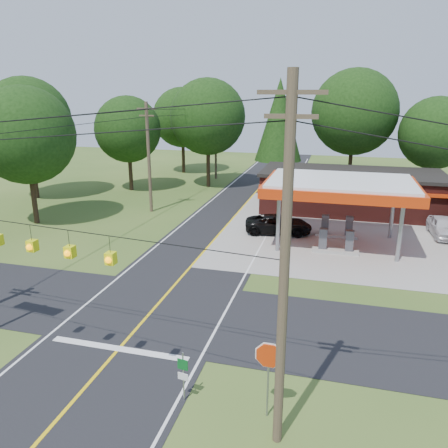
% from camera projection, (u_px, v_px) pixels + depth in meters
% --- Properties ---
extents(ground, '(120.00, 120.00, 0.00)m').
position_uv_depth(ground, '(152.00, 311.00, 22.59)').
color(ground, '#35551E').
rests_on(ground, ground).
extents(main_highway, '(8.00, 120.00, 0.02)m').
position_uv_depth(main_highway, '(152.00, 311.00, 22.58)').
color(main_highway, black).
rests_on(main_highway, ground).
extents(cross_road, '(70.00, 7.00, 0.02)m').
position_uv_depth(cross_road, '(152.00, 311.00, 22.58)').
color(cross_road, black).
rests_on(cross_road, ground).
extents(lane_center_yellow, '(0.15, 110.00, 0.00)m').
position_uv_depth(lane_center_yellow, '(152.00, 311.00, 22.58)').
color(lane_center_yellow, yellow).
rests_on(lane_center_yellow, main_highway).
extents(gas_canopy, '(10.60, 7.40, 4.88)m').
position_uv_depth(gas_canopy, '(340.00, 188.00, 31.14)').
color(gas_canopy, gray).
rests_on(gas_canopy, ground).
extents(convenience_store, '(16.40, 7.55, 3.80)m').
position_uv_depth(convenience_store, '(350.00, 191.00, 40.81)').
color(convenience_store, '#4D1A16').
rests_on(convenience_store, ground).
extents(utility_pole_near_right, '(1.80, 0.30, 11.50)m').
position_uv_depth(utility_pole_near_right, '(284.00, 272.00, 12.53)').
color(utility_pole_near_right, '#473828').
rests_on(utility_pole_near_right, ground).
extents(utility_pole_far_left, '(1.80, 0.30, 10.00)m').
position_uv_depth(utility_pole_far_left, '(149.00, 156.00, 39.65)').
color(utility_pole_far_left, '#473828').
rests_on(utility_pole_far_left, ground).
extents(utility_pole_north, '(0.30, 0.30, 9.50)m').
position_uv_depth(utility_pole_north, '(216.00, 141.00, 55.12)').
color(utility_pole_north, '#473828').
rests_on(utility_pole_north, ground).
extents(overhead_beacons, '(17.04, 2.04, 1.03)m').
position_uv_depth(overhead_beacons, '(49.00, 230.00, 15.46)').
color(overhead_beacons, black).
rests_on(overhead_beacons, ground).
extents(treeline_backdrop, '(70.27, 51.59, 13.30)m').
position_uv_depth(treeline_backdrop, '(257.00, 127.00, 42.37)').
color(treeline_backdrop, '#332316').
rests_on(treeline_backdrop, ground).
extents(suv_car, '(5.87, 5.87, 1.46)m').
position_uv_depth(suv_car, '(278.00, 224.00, 34.67)').
color(suv_car, black).
rests_on(suv_car, ground).
extents(sedan_car, '(4.68, 4.68, 1.52)m').
position_uv_depth(sedan_car, '(443.00, 227.00, 33.91)').
color(sedan_car, silver).
rests_on(sedan_car, ground).
extents(octagonal_stop_sign, '(1.01, 0.09, 2.95)m').
position_uv_depth(octagonal_stop_sign, '(269.00, 361.00, 14.66)').
color(octagonal_stop_sign, gray).
rests_on(octagonal_stop_sign, ground).
extents(route_sign_post, '(0.41, 0.12, 2.03)m').
position_uv_depth(route_sign_post, '(183.00, 373.00, 15.71)').
color(route_sign_post, gray).
rests_on(route_sign_post, ground).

